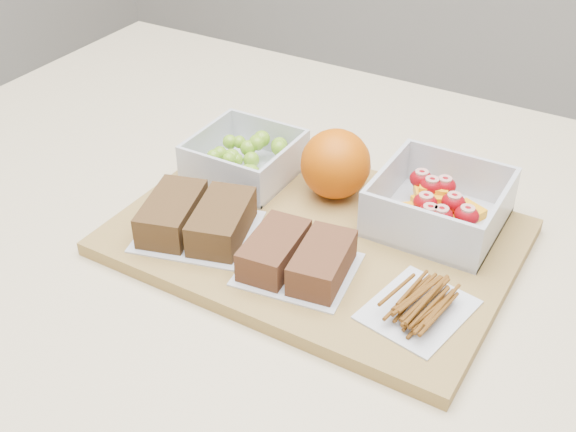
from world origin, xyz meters
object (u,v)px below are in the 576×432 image
Objects in this scene: sandwich_bag_left at (197,218)px; pretzel_bag at (419,302)px; cutting_board at (315,237)px; fruit_container at (438,207)px; sandwich_bag_center at (298,257)px; orange at (336,164)px; grape_container at (247,159)px.

pretzel_bag is (0.26, 0.00, -0.01)m from sandwich_bag_left.
cutting_board is at bearing 156.39° from pretzel_bag.
fruit_container is 1.07× the size of sandwich_bag_center.
orange reaches higher than cutting_board.
grape_container is at bearing 154.29° from cutting_board.
grape_container is 0.13m from sandwich_bag_left.
fruit_container is (0.24, 0.02, 0.00)m from grape_container.
cutting_board is 0.15m from grape_container.
sandwich_bag_left is 0.26m from pretzel_bag.
pretzel_bag is at bearing -24.95° from grape_container.
sandwich_bag_center is (0.03, -0.15, -0.02)m from orange.
sandwich_bag_center is (0.13, -0.00, -0.00)m from sandwich_bag_left.
grape_container is 0.24m from fruit_container.
cutting_board is 0.07m from sandwich_bag_center.
sandwich_bag_left is (-0.11, -0.07, 0.03)m from cutting_board.
cutting_board is 2.84× the size of sandwich_bag_left.
fruit_container is (0.11, 0.08, 0.03)m from cutting_board.
grape_container reaches higher than cutting_board.
sandwich_bag_center is (-0.09, -0.15, -0.00)m from fruit_container.
grape_container reaches higher than sandwich_bag_left.
sandwich_bag_center is at bearing -42.10° from grape_container.
grape_container is at bearing 155.05° from pretzel_bag.
cutting_board is at bearing 103.57° from sandwich_bag_center.
pretzel_bag is at bearing -41.19° from orange.
fruit_container is at bearing 103.97° from pretzel_bag.
orange is at bearing 102.67° from sandwich_bag_center.
orange is 0.22m from pretzel_bag.
fruit_container is 0.26m from sandwich_bag_left.
sandwich_bag_left is 1.18× the size of sandwich_bag_center.
pretzel_bag is (0.15, -0.06, 0.02)m from cutting_board.
sandwich_bag_left is at bearing -148.55° from cutting_board.
sandwich_bag_left is (0.02, -0.13, -0.00)m from grape_container.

